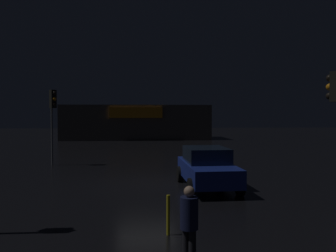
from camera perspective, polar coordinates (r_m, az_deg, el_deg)
ground_plane at (r=14.59m, az=-3.54°, el=-9.54°), size 120.00×120.00×0.00m
store_building at (r=41.21m, az=-5.30°, el=0.66°), size 17.10×6.57×4.01m
traffic_signal_main at (r=20.48m, az=-18.68°, el=2.95°), size 0.42×0.42×4.31m
car_near at (r=13.67m, az=6.52°, el=-6.84°), size 2.06×4.25×1.59m
pedestrian at (r=6.61m, az=3.56°, el=-15.59°), size 0.48×0.48×1.57m
bollard_kerb_a at (r=8.46m, az=0.03°, el=-14.65°), size 0.08×0.08×0.96m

